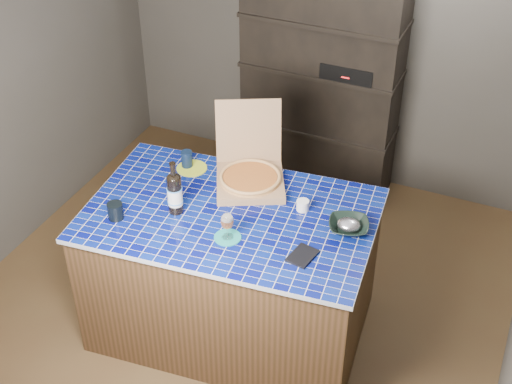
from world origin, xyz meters
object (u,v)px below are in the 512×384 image
at_px(dvd_case, 302,256).
at_px(wine_glass, 227,222).
at_px(kitchen_island, 232,271).
at_px(pizza_box, 250,175).
at_px(bowl, 349,226).
at_px(mead_bottle, 175,193).

bearing_deg(dvd_case, wine_glass, -167.36).
xyz_separation_m(kitchen_island, wine_glass, (0.08, -0.21, 0.58)).
bearing_deg(wine_glass, kitchen_island, 111.43).
relative_size(pizza_box, bowl, 2.76).
distance_m(kitchen_island, dvd_case, 0.73).
distance_m(wine_glass, dvd_case, 0.45).
xyz_separation_m(kitchen_island, bowl, (0.68, 0.12, 0.49)).
bearing_deg(mead_bottle, kitchen_island, 21.27).
bearing_deg(pizza_box, wine_glass, -105.49).
bearing_deg(kitchen_island, dvd_case, -25.88).
height_order(pizza_box, bowl, pizza_box).
bearing_deg(mead_bottle, pizza_box, 57.35).
bearing_deg(wine_glass, mead_bottle, 165.54).
bearing_deg(dvd_case, kitchen_island, 169.65).
bearing_deg(pizza_box, dvd_case, -69.85).
bearing_deg(kitchen_island, mead_bottle, -164.26).
distance_m(dvd_case, bowl, 0.36).
bearing_deg(pizza_box, bowl, -42.04).
distance_m(pizza_box, bowl, 0.73).
relative_size(mead_bottle, bowl, 1.50).
height_order(kitchen_island, dvd_case, dvd_case).
xyz_separation_m(pizza_box, mead_bottle, (-0.28, -0.44, 0.07)).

